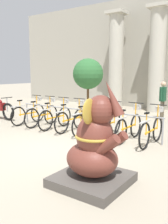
{
  "coord_description": "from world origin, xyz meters",
  "views": [
    {
      "loc": [
        4.29,
        -4.69,
        1.99
      ],
      "look_at": [
        0.75,
        0.31,
        1.0
      ],
      "focal_mm": 40.0,
      "sensor_mm": 36.0,
      "label": 1
    }
  ],
  "objects_px": {
    "elephant_statue": "(94,150)",
    "potted_tree": "(88,76)",
    "bicycle_3": "(72,119)",
    "person_pedestrian": "(163,97)",
    "bicycle_4": "(89,121)",
    "bicycle_7": "(152,130)",
    "bicycle_0": "(29,113)",
    "bicycle_5": "(108,124)",
    "bicycle_6": "(129,126)",
    "bicycle_2": "(56,117)",
    "bicycle_1": "(42,115)"
  },
  "relations": [
    {
      "from": "bicycle_1",
      "to": "potted_tree",
      "type": "xyz_separation_m",
      "value": [
        0.6,
        2.11,
        1.38
      ]
    },
    {
      "from": "bicycle_4",
      "to": "person_pedestrian",
      "type": "xyz_separation_m",
      "value": [
        1.11,
        3.89,
        0.52
      ]
    },
    {
      "from": "bicycle_2",
      "to": "person_pedestrian",
      "type": "xyz_separation_m",
      "value": [
        2.51,
        3.88,
        0.52
      ]
    },
    {
      "from": "bicycle_5",
      "to": "potted_tree",
      "type": "xyz_separation_m",
      "value": [
        -2.19,
        2.13,
        1.38
      ]
    },
    {
      "from": "bicycle_3",
      "to": "person_pedestrian",
      "type": "xyz_separation_m",
      "value": [
        1.81,
        3.87,
        0.52
      ]
    },
    {
      "from": "bicycle_3",
      "to": "person_pedestrian",
      "type": "relative_size",
      "value": 1.07
    },
    {
      "from": "person_pedestrian",
      "to": "potted_tree",
      "type": "xyz_separation_m",
      "value": [
        -2.6,
        -1.74,
        0.85
      ]
    },
    {
      "from": "elephant_statue",
      "to": "bicycle_1",
      "type": "bearing_deg",
      "value": 144.65
    },
    {
      "from": "bicycle_6",
      "to": "bicycle_7",
      "type": "xyz_separation_m",
      "value": [
        0.7,
        -0.05,
        0.0
      ]
    },
    {
      "from": "bicycle_7",
      "to": "person_pedestrian",
      "type": "xyz_separation_m",
      "value": [
        -0.99,
        3.89,
        0.52
      ]
    },
    {
      "from": "bicycle_0",
      "to": "bicycle_1",
      "type": "relative_size",
      "value": 1.0
    },
    {
      "from": "bicycle_0",
      "to": "bicycle_6",
      "type": "bearing_deg",
      "value": 0.49
    },
    {
      "from": "bicycle_2",
      "to": "bicycle_3",
      "type": "distance_m",
      "value": 0.7
    },
    {
      "from": "bicycle_6",
      "to": "bicycle_1",
      "type": "bearing_deg",
      "value": -179.71
    },
    {
      "from": "bicycle_6",
      "to": "elephant_statue",
      "type": "relative_size",
      "value": 0.91
    },
    {
      "from": "elephant_statue",
      "to": "potted_tree",
      "type": "xyz_separation_m",
      "value": [
        -3.64,
        5.12,
        1.17
      ]
    },
    {
      "from": "bicycle_6",
      "to": "person_pedestrian",
      "type": "relative_size",
      "value": 1.07
    },
    {
      "from": "bicycle_4",
      "to": "person_pedestrian",
      "type": "height_order",
      "value": "person_pedestrian"
    },
    {
      "from": "bicycle_3",
      "to": "person_pedestrian",
      "type": "distance_m",
      "value": 4.31
    },
    {
      "from": "bicycle_1",
      "to": "bicycle_4",
      "type": "height_order",
      "value": "same"
    },
    {
      "from": "bicycle_2",
      "to": "bicycle_3",
      "type": "bearing_deg",
      "value": 0.91
    },
    {
      "from": "bicycle_3",
      "to": "bicycle_6",
      "type": "xyz_separation_m",
      "value": [
        2.1,
        0.03,
        0.0
      ]
    },
    {
      "from": "elephant_statue",
      "to": "potted_tree",
      "type": "relative_size",
      "value": 0.74
    },
    {
      "from": "potted_tree",
      "to": "bicycle_0",
      "type": "bearing_deg",
      "value": -121.48
    },
    {
      "from": "bicycle_3",
      "to": "bicycle_7",
      "type": "height_order",
      "value": "same"
    },
    {
      "from": "bicycle_3",
      "to": "elephant_statue",
      "type": "xyz_separation_m",
      "value": [
        2.85,
        -3.0,
        0.21
      ]
    },
    {
      "from": "bicycle_2",
      "to": "elephant_statue",
      "type": "height_order",
      "value": "elephant_statue"
    },
    {
      "from": "bicycle_5",
      "to": "potted_tree",
      "type": "relative_size",
      "value": 0.67
    },
    {
      "from": "bicycle_0",
      "to": "bicycle_6",
      "type": "height_order",
      "value": "same"
    },
    {
      "from": "elephant_statue",
      "to": "person_pedestrian",
      "type": "height_order",
      "value": "elephant_statue"
    },
    {
      "from": "bicycle_0",
      "to": "bicycle_5",
      "type": "xyz_separation_m",
      "value": [
        3.5,
        -0.0,
        0.0
      ]
    },
    {
      "from": "bicycle_6",
      "to": "bicycle_0",
      "type": "bearing_deg",
      "value": -179.51
    },
    {
      "from": "bicycle_2",
      "to": "person_pedestrian",
      "type": "height_order",
      "value": "person_pedestrian"
    },
    {
      "from": "person_pedestrian",
      "to": "bicycle_1",
      "type": "bearing_deg",
      "value": -129.76
    },
    {
      "from": "bicycle_0",
      "to": "bicycle_4",
      "type": "bearing_deg",
      "value": -0.26
    },
    {
      "from": "elephant_statue",
      "to": "person_pedestrian",
      "type": "xyz_separation_m",
      "value": [
        -1.04,
        6.87,
        0.31
      ]
    },
    {
      "from": "bicycle_1",
      "to": "potted_tree",
      "type": "bearing_deg",
      "value": 74.03
    },
    {
      "from": "elephant_statue",
      "to": "person_pedestrian",
      "type": "relative_size",
      "value": 1.18
    },
    {
      "from": "bicycle_4",
      "to": "elephant_statue",
      "type": "height_order",
      "value": "elephant_statue"
    },
    {
      "from": "bicycle_5",
      "to": "bicycle_6",
      "type": "distance_m",
      "value": 0.7
    },
    {
      "from": "bicycle_5",
      "to": "bicycle_1",
      "type": "bearing_deg",
      "value": 179.6
    },
    {
      "from": "bicycle_3",
      "to": "bicycle_6",
      "type": "relative_size",
      "value": 1.0
    },
    {
      "from": "bicycle_5",
      "to": "person_pedestrian",
      "type": "relative_size",
      "value": 1.07
    },
    {
      "from": "bicycle_4",
      "to": "bicycle_7",
      "type": "relative_size",
      "value": 1.0
    },
    {
      "from": "bicycle_6",
      "to": "potted_tree",
      "type": "xyz_separation_m",
      "value": [
        -2.89,
        2.09,
        1.38
      ]
    },
    {
      "from": "bicycle_6",
      "to": "bicycle_7",
      "type": "height_order",
      "value": "same"
    },
    {
      "from": "elephant_statue",
      "to": "person_pedestrian",
      "type": "bearing_deg",
      "value": 98.6
    },
    {
      "from": "bicycle_4",
      "to": "bicycle_5",
      "type": "xyz_separation_m",
      "value": [
        0.7,
        0.01,
        0.0
      ]
    },
    {
      "from": "bicycle_2",
      "to": "potted_tree",
      "type": "distance_m",
      "value": 2.54
    },
    {
      "from": "bicycle_7",
      "to": "bicycle_1",
      "type": "bearing_deg",
      "value": 179.5
    }
  ]
}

